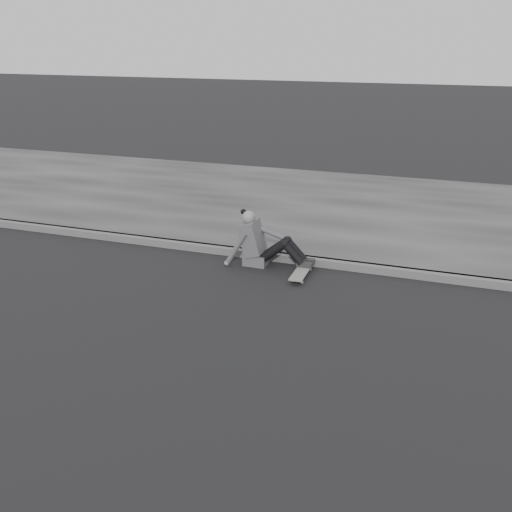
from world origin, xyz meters
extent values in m
plane|color=black|center=(0.00, 0.00, 0.00)|extent=(80.00, 80.00, 0.00)
cube|color=#535353|center=(0.00, 2.58, 0.06)|extent=(24.00, 0.16, 0.12)
cube|color=#373737|center=(0.00, 5.60, 0.06)|extent=(24.00, 6.00, 0.12)
cylinder|color=#A9A9A4|center=(0.39, 1.82, 0.03)|extent=(0.03, 0.05, 0.05)
cylinder|color=#A9A9A4|center=(0.54, 1.82, 0.03)|extent=(0.03, 0.05, 0.05)
cylinder|color=#A9A9A4|center=(0.39, 2.34, 0.03)|extent=(0.03, 0.05, 0.05)
cylinder|color=#A9A9A4|center=(0.54, 2.34, 0.03)|extent=(0.03, 0.05, 0.05)
cube|color=#2B2B2D|center=(0.47, 1.82, 0.06)|extent=(0.16, 0.04, 0.03)
cube|color=#2B2B2D|center=(0.47, 2.34, 0.06)|extent=(0.16, 0.04, 0.03)
cube|color=slate|center=(0.47, 2.08, 0.08)|extent=(0.20, 0.78, 0.02)
cube|color=#49494B|center=(-0.33, 2.33, 0.09)|extent=(0.36, 0.34, 0.18)
cube|color=#49494B|center=(-0.40, 2.33, 0.43)|extent=(0.37, 0.40, 0.57)
cube|color=#49494B|center=(-0.53, 2.33, 0.55)|extent=(0.14, 0.30, 0.20)
cylinder|color=gray|center=(-0.45, 2.33, 0.67)|extent=(0.09, 0.09, 0.08)
sphere|color=gray|center=(-0.46, 2.33, 0.76)|extent=(0.20, 0.20, 0.20)
sphere|color=black|center=(-0.55, 2.35, 0.83)|extent=(0.09, 0.09, 0.09)
cylinder|color=black|center=(-0.02, 2.24, 0.28)|extent=(0.43, 0.13, 0.39)
cylinder|color=black|center=(-0.02, 2.42, 0.28)|extent=(0.43, 0.13, 0.39)
cylinder|color=black|center=(0.28, 2.24, 0.28)|extent=(0.35, 0.11, 0.36)
cylinder|color=black|center=(0.28, 2.42, 0.28)|extent=(0.35, 0.11, 0.36)
sphere|color=black|center=(0.15, 2.24, 0.42)|extent=(0.13, 0.13, 0.13)
sphere|color=black|center=(0.15, 2.42, 0.42)|extent=(0.13, 0.13, 0.13)
cube|color=#262626|center=(0.47, 2.24, 0.12)|extent=(0.24, 0.08, 0.07)
cube|color=#262626|center=(0.47, 2.42, 0.12)|extent=(0.24, 0.08, 0.07)
cylinder|color=#49494B|center=(-0.60, 2.12, 0.29)|extent=(0.38, 0.08, 0.58)
sphere|color=gray|center=(-0.75, 2.11, 0.04)|extent=(0.08, 0.08, 0.08)
cylinder|color=#49494B|center=(-0.16, 2.49, 0.49)|extent=(0.48, 0.08, 0.21)
camera|label=1|loc=(2.37, -5.59, 3.38)|focal=40.00mm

